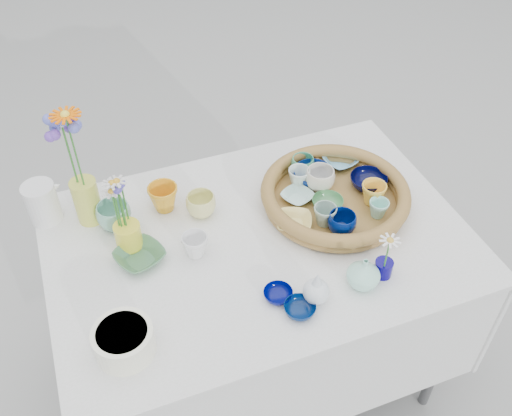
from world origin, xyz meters
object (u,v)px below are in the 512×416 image
object	(u,v)px
tall_vase_yellow	(87,201)
display_table	(258,371)
bud_vase_seafoam	(364,273)
wicker_tray	(335,196)

from	to	relation	value
tall_vase_yellow	display_table	bearing A→B (deg)	-29.82
bud_vase_seafoam	tall_vase_yellow	xyz separation A→B (m)	(-0.67, 0.54, 0.03)
bud_vase_seafoam	wicker_tray	bearing A→B (deg)	76.99
wicker_tray	tall_vase_yellow	bearing A→B (deg)	163.91
display_table	tall_vase_yellow	bearing A→B (deg)	150.18
wicker_tray	tall_vase_yellow	xyz separation A→B (m)	(-0.74, 0.21, 0.04)
wicker_tray	bud_vase_seafoam	xyz separation A→B (m)	(-0.07, -0.32, 0.01)
display_table	tall_vase_yellow	distance (m)	0.99
wicker_tray	bud_vase_seafoam	bearing A→B (deg)	-103.01
bud_vase_seafoam	tall_vase_yellow	distance (m)	0.85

